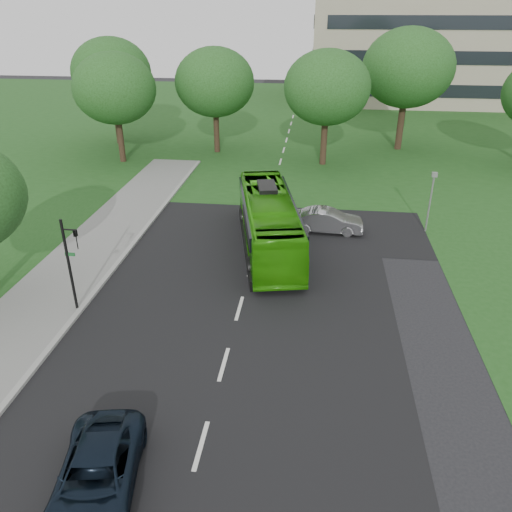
# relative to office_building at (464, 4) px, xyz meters

# --- Properties ---
(ground) EXTENTS (160.00, 160.00, 0.00)m
(ground) POSITION_rel_office_building_xyz_m (-21.96, -61.96, -12.50)
(ground) COLOR black
(ground) RESTS_ON ground
(street_surfaces) EXTENTS (120.00, 120.00, 0.15)m
(street_surfaces) POSITION_rel_office_building_xyz_m (-22.34, -39.21, -12.47)
(street_surfaces) COLOR black
(street_surfaces) RESTS_ON ground
(office_building) EXTENTS (40.10, 20.10, 25.00)m
(office_building) POSITION_rel_office_building_xyz_m (0.00, 0.00, 0.00)
(office_building) COLOR tan
(office_building) RESTS_ON ground
(tree_park_a) EXTENTS (6.87, 6.87, 9.12)m
(tree_park_a) POSITION_rel_office_building_xyz_m (-35.81, -37.48, -6.31)
(tree_park_a) COLOR black
(tree_park_a) RESTS_ON ground
(tree_park_b) EXTENTS (7.07, 7.07, 9.27)m
(tree_park_b) POSITION_rel_office_building_xyz_m (-28.15, -33.29, -6.25)
(tree_park_b) COLOR black
(tree_park_b) RESTS_ON ground
(tree_park_c) EXTENTS (7.08, 7.08, 9.40)m
(tree_park_c) POSITION_rel_office_building_xyz_m (-18.27, -36.18, -6.12)
(tree_park_c) COLOR black
(tree_park_c) RESTS_ON ground
(tree_park_d) EXTENTS (8.19, 8.19, 10.83)m
(tree_park_d) POSITION_rel_office_building_xyz_m (-11.11, -30.17, -5.17)
(tree_park_d) COLOR black
(tree_park_d) RESTS_ON ground
(tree_park_f) EXTENTS (7.41, 7.41, 9.89)m
(tree_park_f) POSITION_rel_office_building_xyz_m (-38.46, -31.23, -5.78)
(tree_park_f) COLOR black
(tree_park_f) RESTS_ON ground
(bus) EXTENTS (4.82, 11.47, 3.11)m
(bus) POSITION_rel_office_building_xyz_m (-21.29, -53.29, -10.94)
(bus) COLOR #2C950B
(bus) RESTS_ON ground
(sedan) EXTENTS (4.34, 1.68, 1.41)m
(sedan) POSITION_rel_office_building_xyz_m (-17.96, -50.70, -11.80)
(sedan) COLOR #9FA0A4
(sedan) RESTS_ON ground
(suv) EXTENTS (2.98, 5.05, 1.32)m
(suv) POSITION_rel_office_building_xyz_m (-24.46, -69.96, -11.84)
(suv) COLOR black
(suv) RESTS_ON ground
(traffic_light) EXTENTS (0.71, 0.20, 4.46)m
(traffic_light) POSITION_rel_office_building_xyz_m (-29.10, -61.00, -9.88)
(traffic_light) COLOR black
(traffic_light) RESTS_ON ground
(camera_pole) EXTENTS (0.34, 0.30, 3.72)m
(camera_pole) POSITION_rel_office_building_xyz_m (-11.96, -49.96, -10.10)
(camera_pole) COLOR gray
(camera_pole) RESTS_ON ground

